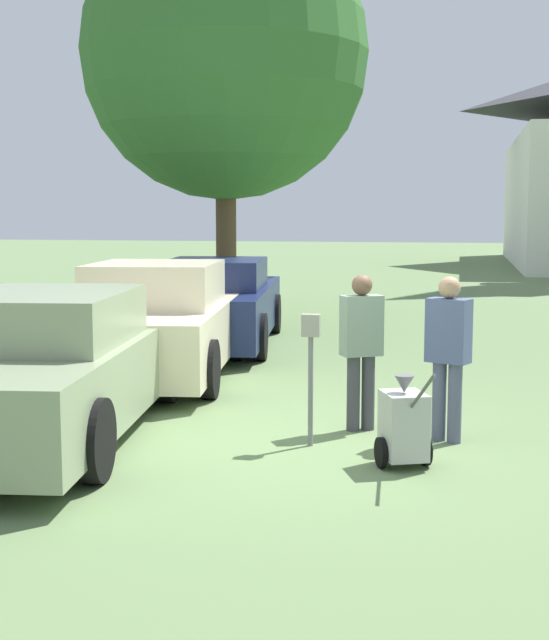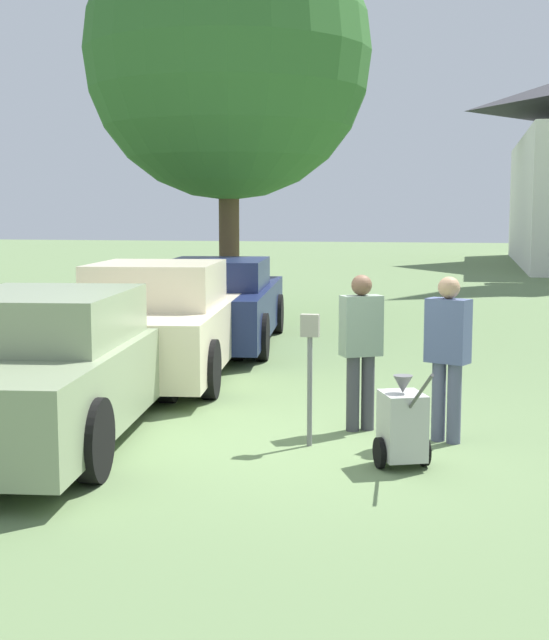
% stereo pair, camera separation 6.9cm
% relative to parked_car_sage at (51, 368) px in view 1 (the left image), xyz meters
% --- Properties ---
extents(ground_plane, '(120.00, 120.00, 0.00)m').
position_rel_parked_car_sage_xyz_m(ground_plane, '(2.59, 0.15, -0.71)').
color(ground_plane, '#607A4C').
extents(parked_car_sage, '(2.50, 5.39, 1.51)m').
position_rel_parked_car_sage_xyz_m(parked_car_sage, '(0.00, 0.00, 0.00)').
color(parked_car_sage, gray).
rests_on(parked_car_sage, ground_plane).
extents(parked_car_cream, '(2.49, 4.89, 1.61)m').
position_rel_parked_car_sage_xyz_m(parked_car_cream, '(-0.00, 3.36, 0.04)').
color(parked_car_cream, beige).
rests_on(parked_car_cream, ground_plane).
extents(parked_car_navy, '(2.50, 5.36, 1.50)m').
position_rel_parked_car_sage_xyz_m(parked_car_navy, '(-0.00, 6.43, 0.00)').
color(parked_car_navy, '#19234C').
rests_on(parked_car_navy, ground_plane).
extents(parking_meter, '(0.18, 0.09, 1.31)m').
position_rel_parked_car_sage_xyz_m(parking_meter, '(2.69, 0.12, 0.21)').
color(parking_meter, slate).
rests_on(parking_meter, ground_plane).
extents(person_worker, '(0.47, 0.40, 1.66)m').
position_rel_parked_car_sage_xyz_m(person_worker, '(3.11, 0.86, 0.23)').
color(person_worker, '#3F3F47').
rests_on(person_worker, ground_plane).
extents(person_supervisor, '(0.47, 0.37, 1.67)m').
position_rel_parked_car_sage_xyz_m(person_supervisor, '(4.01, 0.56, 0.24)').
color(person_supervisor, '#515670').
rests_on(person_supervisor, ground_plane).
extents(equipment_cart, '(0.57, 0.99, 1.00)m').
position_rel_parked_car_sage_xyz_m(equipment_cart, '(3.64, -0.43, -0.32)').
color(equipment_cart, '#B2B2AD').
rests_on(equipment_cart, ground_plane).
extents(shade_tree, '(6.06, 6.06, 8.61)m').
position_rel_parked_car_sage_xyz_m(shade_tree, '(-0.84, 10.25, 4.86)').
color(shade_tree, brown).
rests_on(shade_tree, ground_plane).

